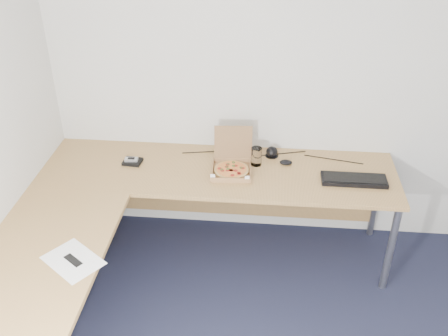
# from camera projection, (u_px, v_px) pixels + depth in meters

# --- Properties ---
(room_shell) EXTENTS (3.50, 3.50, 2.50)m
(room_shell) POSITION_uv_depth(u_px,v_px,m) (304.00, 247.00, 2.10)
(room_shell) COLOR silver
(room_shell) RESTS_ON ground
(desk) EXTENTS (2.50, 2.20, 0.73)m
(desk) POSITION_uv_depth(u_px,v_px,m) (162.00, 206.00, 3.27)
(desk) COLOR #B5874B
(desk) RESTS_ON ground
(pizza_box) EXTENTS (0.27, 0.31, 0.28)m
(pizza_box) POSITION_uv_depth(u_px,v_px,m) (232.00, 167.00, 3.56)
(pizza_box) COLOR #9B6D43
(pizza_box) RESTS_ON desk
(drinking_glass) EXTENTS (0.08, 0.08, 0.13)m
(drinking_glass) POSITION_uv_depth(u_px,v_px,m) (256.00, 156.00, 3.62)
(drinking_glass) COLOR white
(drinking_glass) RESTS_ON desk
(keyboard) EXTENTS (0.44, 0.16, 0.03)m
(keyboard) POSITION_uv_depth(u_px,v_px,m) (354.00, 180.00, 3.46)
(keyboard) COLOR black
(keyboard) RESTS_ON desk
(mouse) EXTENTS (0.10, 0.08, 0.03)m
(mouse) POSITION_uv_depth(u_px,v_px,m) (286.00, 162.00, 3.65)
(mouse) COLOR black
(mouse) RESTS_ON desk
(wallet) EXTENTS (0.14, 0.12, 0.02)m
(wallet) POSITION_uv_depth(u_px,v_px,m) (133.00, 162.00, 3.67)
(wallet) COLOR black
(wallet) RESTS_ON desk
(phone) EXTENTS (0.10, 0.05, 0.02)m
(phone) POSITION_uv_depth(u_px,v_px,m) (131.00, 159.00, 3.65)
(phone) COLOR #B2B5BA
(phone) RESTS_ON wallet
(paper_sheet) EXTENTS (0.39, 0.37, 0.00)m
(paper_sheet) POSITION_uv_depth(u_px,v_px,m) (73.00, 260.00, 2.79)
(paper_sheet) COLOR white
(paper_sheet) RESTS_ON desk
(dome_speaker) EXTENTS (0.10, 0.10, 0.08)m
(dome_speaker) POSITION_uv_depth(u_px,v_px,m) (272.00, 151.00, 3.73)
(dome_speaker) COLOR black
(dome_speaker) RESTS_ON desk
(cable_bundle) EXTENTS (0.64, 0.13, 0.01)m
(cable_bundle) POSITION_uv_depth(u_px,v_px,m) (268.00, 155.00, 3.76)
(cable_bundle) COLOR black
(cable_bundle) RESTS_ON desk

